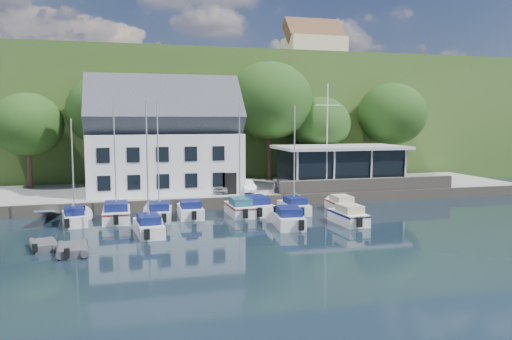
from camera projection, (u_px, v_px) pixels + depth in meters
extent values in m
plane|color=black|center=(288.00, 235.00, 34.17)|extent=(180.00, 180.00, 0.00)
cube|color=gray|center=(234.00, 191.00, 50.94)|extent=(60.00, 13.00, 1.00)
cube|color=#6B6255|center=(249.00, 202.00, 44.69)|extent=(60.00, 0.30, 1.00)
cube|color=#2D491B|center=(183.00, 118.00, 92.96)|extent=(160.00, 75.00, 16.00)
cube|color=olive|center=(217.00, 78.00, 101.85)|extent=(50.00, 30.00, 0.30)
cube|color=#6B6255|center=(369.00, 184.00, 48.02)|extent=(18.00, 0.50, 1.20)
imported|color=#A4A4A8|center=(218.00, 186.00, 46.87)|extent=(1.52, 3.62, 1.22)
imported|color=white|center=(246.00, 186.00, 47.33)|extent=(1.33, 3.53, 1.15)
imported|color=#2F2F34|center=(283.00, 185.00, 47.93)|extent=(2.84, 4.32, 1.16)
imported|color=navy|center=(299.00, 183.00, 48.87)|extent=(2.22, 3.84, 1.24)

